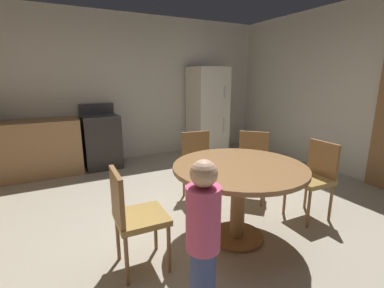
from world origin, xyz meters
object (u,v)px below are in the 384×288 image
object	(u,v)px
refrigerator	(207,111)
chair_northeast	(252,161)
dining_table	(239,181)
oven_range	(102,141)
person_child	(203,237)
chair_north	(199,161)
chair_east	(314,175)
chair_west	(133,213)

from	to	relation	value
refrigerator	chair_northeast	world-z (taller)	refrigerator
dining_table	refrigerator	bearing A→B (deg)	64.89
refrigerator	oven_range	bearing A→B (deg)	178.55
refrigerator	person_child	world-z (taller)	refrigerator
chair_north	chair_northeast	world-z (taller)	same
chair_north	chair_east	xyz separation A→B (m)	(0.90, -1.04, 0.00)
oven_range	person_child	bearing A→B (deg)	-89.58
chair_west	person_child	world-z (taller)	person_child
dining_table	chair_west	bearing A→B (deg)	178.41
dining_table	person_child	world-z (taller)	person_child
chair_east	person_child	bearing A→B (deg)	20.28
chair_east	oven_range	bearing A→B (deg)	-57.26
chair_west	dining_table	bearing A→B (deg)	-0.00
chair_west	chair_north	bearing A→B (deg)	42.36
oven_range	chair_west	size ratio (longest dim) A/B	1.26
dining_table	chair_north	distance (m)	1.03
dining_table	person_child	distance (m)	0.98
chair_east	person_child	distance (m)	1.87
oven_range	chair_west	world-z (taller)	oven_range
refrigerator	chair_north	world-z (taller)	refrigerator
chair_northeast	person_child	distance (m)	2.00
dining_table	chair_north	world-z (taller)	chair_north
dining_table	chair_west	xyz separation A→B (m)	(-1.02, 0.03, -0.11)
refrigerator	chair_northeast	distance (m)	2.30
refrigerator	chair_east	world-z (taller)	refrigerator
dining_table	chair_east	world-z (taller)	chair_east
chair_north	chair_east	size ratio (longest dim) A/B	1.00
person_child	dining_table	bearing A→B (deg)	0.00
chair_west	oven_range	bearing A→B (deg)	86.74
oven_range	chair_east	xyz separation A→B (m)	(1.80, -2.97, 0.03)
oven_range	chair_west	distance (m)	2.92
chair_north	chair_northeast	xyz separation A→B (m)	(0.62, -0.31, 0.00)
chair_northeast	dining_table	bearing A→B (deg)	0.00
oven_range	person_child	size ratio (longest dim) A/B	1.01
oven_range	chair_northeast	xyz separation A→B (m)	(1.52, -2.24, 0.03)
chair_north	chair_northeast	distance (m)	0.69
dining_table	person_child	xyz separation A→B (m)	(-0.75, -0.63, -0.03)
refrigerator	dining_table	size ratio (longest dim) A/B	1.41
chair_west	refrigerator	bearing A→B (deg)	51.88
oven_range	chair_east	world-z (taller)	oven_range
chair_west	chair_east	bearing A→B (deg)	-0.00
chair_west	person_child	bearing A→B (deg)	-65.80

